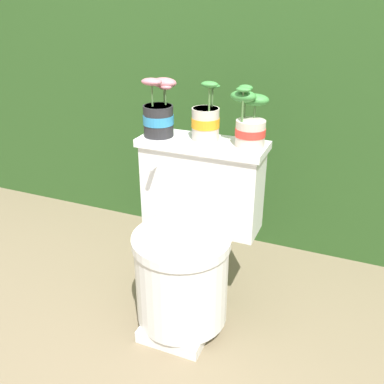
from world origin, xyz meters
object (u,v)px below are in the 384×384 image
(potted_plant_midleft, at_px, (206,121))
(toilet, at_px, (189,245))
(potted_plant_middle, at_px, (250,122))
(potted_plant_left, at_px, (159,114))

(potted_plant_midleft, bearing_deg, toilet, -92.62)
(toilet, bearing_deg, potted_plant_middle, 38.86)
(potted_plant_left, xyz_separation_m, potted_plant_middle, (0.36, 0.02, -0.00))
(toilet, bearing_deg, potted_plant_left, 145.00)
(potted_plant_left, height_order, potted_plant_midleft, potted_plant_midleft)
(toilet, xyz_separation_m, potted_plant_middle, (0.18, 0.14, 0.48))
(potted_plant_midleft, bearing_deg, potted_plant_middle, -1.57)
(potted_plant_left, bearing_deg, potted_plant_midleft, 7.43)
(potted_plant_left, xyz_separation_m, potted_plant_midleft, (0.18, 0.02, -0.01))
(toilet, height_order, potted_plant_left, potted_plant_left)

